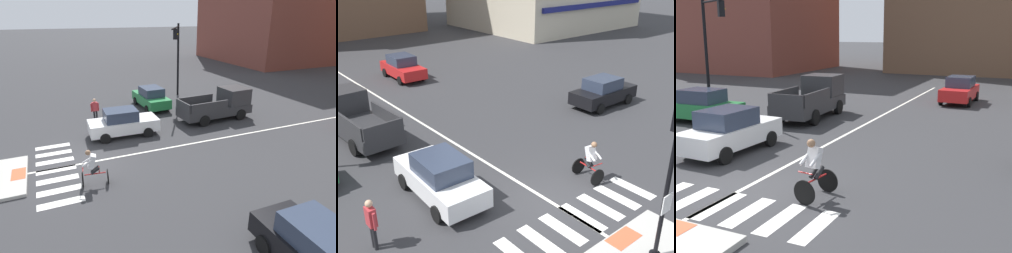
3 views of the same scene
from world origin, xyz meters
The scene contains 16 objects.
ground_plane centered at (0.00, 0.00, 0.00)m, with size 300.00×300.00×0.00m, color #333335.
tactile_pad_front centered at (0.00, -2.84, 0.15)m, with size 1.10×0.60×0.01m, color #DB5B38.
signal_pole centered at (0.00, -3.87, 2.99)m, with size 0.44×0.38×4.71m.
crosswalk_stripe_b centered at (-1.90, -1.24, 0.00)m, with size 0.44×1.80×0.01m, color silver.
crosswalk_stripe_c centered at (-0.95, -1.24, 0.00)m, with size 0.44×1.80×0.01m, color silver.
crosswalk_stripe_d centered at (0.00, -1.24, 0.00)m, with size 0.44×1.80×0.01m, color silver.
crosswalk_stripe_e centered at (0.95, -1.24, 0.00)m, with size 0.44×1.80×0.01m, color silver.
crosswalk_stripe_f centered at (1.90, -1.24, 0.00)m, with size 0.44×1.80×0.01m, color silver.
crosswalk_stripe_g centered at (2.85, -1.24, 0.00)m, with size 0.44×1.80×0.01m, color silver.
lane_centre_line centered at (-0.15, 10.00, 0.00)m, with size 0.14×28.00×0.01m, color silver.
car_white_westbound_near centered at (-2.92, 2.82, 0.81)m, with size 1.96×4.16×1.64m.
car_red_eastbound_distant centered at (2.86, 17.45, 0.81)m, with size 1.95×4.15×1.64m.
car_black_cross_right centered at (9.24, 5.10, 0.81)m, with size 4.11×1.87×1.64m.
pickup_truck_charcoal_westbound_far centered at (-3.30, 9.92, 0.98)m, with size 2.26×5.20×2.08m.
cyclist centered at (2.05, 0.19, 0.87)m, with size 0.80×1.17×1.68m.
pedestrian_at_curb_left centered at (-5.86, 1.71, 0.98)m, with size 0.23×0.55×1.67m.
Camera 2 is at (-8.88, -7.97, 7.97)m, focal length 42.37 mm.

